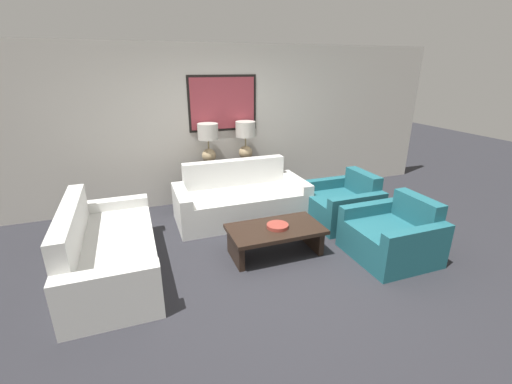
{
  "coord_description": "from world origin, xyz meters",
  "views": [
    {
      "loc": [
        -1.51,
        -3.37,
        2.29
      ],
      "look_at": [
        0.02,
        0.81,
        0.65
      ],
      "focal_mm": 24.0,
      "sensor_mm": 36.0,
      "label": 1
    }
  ],
  "objects_px": {
    "table_lamp_right": "(246,137)",
    "decorative_bowl": "(278,226)",
    "console_table": "(229,182)",
    "coffee_table": "(275,234)",
    "table_lamp_left": "(208,140)",
    "couch_by_side": "(108,251)",
    "couch_by_back_wall": "(241,200)",
    "armchair_near_camera": "(392,237)",
    "armchair_near_back_wall": "(342,205)"
  },
  "relations": [
    {
      "from": "table_lamp_left",
      "to": "couch_by_back_wall",
      "type": "xyz_separation_m",
      "value": [
        0.33,
        -0.71,
        -0.86
      ]
    },
    {
      "from": "console_table",
      "to": "coffee_table",
      "type": "bearing_deg",
      "value": -88.09
    },
    {
      "from": "couch_by_side",
      "to": "decorative_bowl",
      "type": "distance_m",
      "value": 2.03
    },
    {
      "from": "coffee_table",
      "to": "decorative_bowl",
      "type": "relative_size",
      "value": 4.32
    },
    {
      "from": "table_lamp_right",
      "to": "armchair_near_camera",
      "type": "height_order",
      "value": "table_lamp_right"
    },
    {
      "from": "console_table",
      "to": "decorative_bowl",
      "type": "distance_m",
      "value": 1.96
    },
    {
      "from": "decorative_bowl",
      "to": "coffee_table",
      "type": "bearing_deg",
      "value": 150.73
    },
    {
      "from": "table_lamp_right",
      "to": "decorative_bowl",
      "type": "relative_size",
      "value": 2.46
    },
    {
      "from": "table_lamp_right",
      "to": "couch_by_back_wall",
      "type": "bearing_deg",
      "value": -114.49
    },
    {
      "from": "decorative_bowl",
      "to": "table_lamp_right",
      "type": "bearing_deg",
      "value": 83.1
    },
    {
      "from": "table_lamp_right",
      "to": "console_table",
      "type": "bearing_deg",
      "value": 180.0
    },
    {
      "from": "console_table",
      "to": "decorative_bowl",
      "type": "xyz_separation_m",
      "value": [
        0.09,
        -1.96,
        0.03
      ]
    },
    {
      "from": "table_lamp_left",
      "to": "armchair_near_camera",
      "type": "relative_size",
      "value": 0.7
    },
    {
      "from": "table_lamp_left",
      "to": "coffee_table",
      "type": "height_order",
      "value": "table_lamp_left"
    },
    {
      "from": "couch_by_back_wall",
      "to": "table_lamp_left",
      "type": "bearing_deg",
      "value": 114.49
    },
    {
      "from": "table_lamp_left",
      "to": "couch_by_side",
      "type": "xyz_separation_m",
      "value": [
        -1.6,
        -1.7,
        -0.86
      ]
    },
    {
      "from": "couch_by_back_wall",
      "to": "armchair_near_back_wall",
      "type": "height_order",
      "value": "couch_by_back_wall"
    },
    {
      "from": "couch_by_side",
      "to": "armchair_near_camera",
      "type": "relative_size",
      "value": 2.09
    },
    {
      "from": "console_table",
      "to": "couch_by_back_wall",
      "type": "xyz_separation_m",
      "value": [
        0.0,
        -0.71,
        -0.08
      ]
    },
    {
      "from": "table_lamp_right",
      "to": "coffee_table",
      "type": "bearing_deg",
      "value": -97.6
    },
    {
      "from": "table_lamp_left",
      "to": "armchair_near_back_wall",
      "type": "bearing_deg",
      "value": -38.37
    },
    {
      "from": "armchair_near_back_wall",
      "to": "table_lamp_left",
      "type": "bearing_deg",
      "value": 141.63
    },
    {
      "from": "couch_by_side",
      "to": "coffee_table",
      "type": "height_order",
      "value": "couch_by_side"
    },
    {
      "from": "table_lamp_left",
      "to": "couch_by_side",
      "type": "height_order",
      "value": "table_lamp_left"
    },
    {
      "from": "couch_by_side",
      "to": "decorative_bowl",
      "type": "height_order",
      "value": "couch_by_side"
    },
    {
      "from": "console_table",
      "to": "couch_by_side",
      "type": "bearing_deg",
      "value": -138.53
    },
    {
      "from": "armchair_near_camera",
      "to": "table_lamp_left",
      "type": "bearing_deg",
      "value": 125.02
    },
    {
      "from": "console_table",
      "to": "couch_by_back_wall",
      "type": "distance_m",
      "value": 0.72
    },
    {
      "from": "table_lamp_right",
      "to": "decorative_bowl",
      "type": "bearing_deg",
      "value": -96.9
    },
    {
      "from": "console_table",
      "to": "couch_by_side",
      "type": "xyz_separation_m",
      "value": [
        -1.92,
        -1.7,
        -0.08
      ]
    },
    {
      "from": "table_lamp_right",
      "to": "armchair_near_camera",
      "type": "relative_size",
      "value": 0.7
    },
    {
      "from": "couch_by_back_wall",
      "to": "coffee_table",
      "type": "bearing_deg",
      "value": -86.99
    },
    {
      "from": "table_lamp_left",
      "to": "couch_by_back_wall",
      "type": "relative_size",
      "value": 0.33
    },
    {
      "from": "table_lamp_right",
      "to": "couch_by_back_wall",
      "type": "xyz_separation_m",
      "value": [
        -0.33,
        -0.71,
        -0.86
      ]
    },
    {
      "from": "table_lamp_right",
      "to": "armchair_near_back_wall",
      "type": "xyz_separation_m",
      "value": [
        1.11,
        -1.39,
        -0.88
      ]
    },
    {
      "from": "couch_by_back_wall",
      "to": "couch_by_side",
      "type": "bearing_deg",
      "value": -152.87
    },
    {
      "from": "armchair_near_back_wall",
      "to": "console_table",
      "type": "bearing_deg",
      "value": 135.83
    },
    {
      "from": "table_lamp_left",
      "to": "decorative_bowl",
      "type": "distance_m",
      "value": 2.14
    },
    {
      "from": "table_lamp_left",
      "to": "couch_by_side",
      "type": "relative_size",
      "value": 0.33
    },
    {
      "from": "console_table",
      "to": "coffee_table",
      "type": "relative_size",
      "value": 1.0
    },
    {
      "from": "couch_by_back_wall",
      "to": "coffee_table",
      "type": "distance_m",
      "value": 1.24
    },
    {
      "from": "console_table",
      "to": "coffee_table",
      "type": "xyz_separation_m",
      "value": [
        0.06,
        -1.95,
        -0.09
      ]
    },
    {
      "from": "coffee_table",
      "to": "console_table",
      "type": "bearing_deg",
      "value": 91.91
    },
    {
      "from": "table_lamp_right",
      "to": "coffee_table",
      "type": "height_order",
      "value": "table_lamp_right"
    },
    {
      "from": "armchair_near_camera",
      "to": "armchair_near_back_wall",
      "type": "bearing_deg",
      "value": 90.0
    },
    {
      "from": "table_lamp_left",
      "to": "table_lamp_right",
      "type": "bearing_deg",
      "value": 0.0
    },
    {
      "from": "coffee_table",
      "to": "table_lamp_left",
      "type": "bearing_deg",
      "value": 101.32
    },
    {
      "from": "table_lamp_right",
      "to": "table_lamp_left",
      "type": "bearing_deg",
      "value": 180.0
    },
    {
      "from": "decorative_bowl",
      "to": "armchair_near_camera",
      "type": "relative_size",
      "value": 0.28
    },
    {
      "from": "armchair_near_back_wall",
      "to": "armchair_near_camera",
      "type": "xyz_separation_m",
      "value": [
        0.0,
        -1.12,
        0.0
      ]
    }
  ]
}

